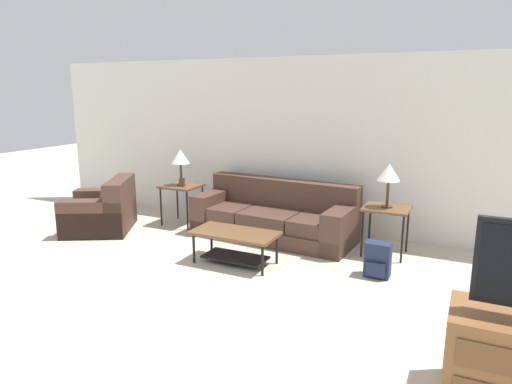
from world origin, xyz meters
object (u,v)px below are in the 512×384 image
at_px(couch, 274,218).
at_px(side_table_left, 182,189).
at_px(coffee_table, 235,240).
at_px(side_table_right, 386,212).
at_px(table_lamp_right, 389,173).
at_px(backpack, 378,260).
at_px(table_lamp_left, 180,157).
at_px(armchair, 102,212).

bearing_deg(couch, side_table_left, -178.73).
distance_m(coffee_table, side_table_left, 1.96).
height_order(coffee_table, side_table_left, side_table_left).
height_order(coffee_table, side_table_right, side_table_right).
relative_size(table_lamp_right, backpack, 1.39).
relative_size(couch, side_table_right, 3.74).
bearing_deg(side_table_right, table_lamp_left, 180.00).
xyz_separation_m(side_table_right, backpack, (0.06, -0.78, -0.38)).
bearing_deg(side_table_left, armchair, -139.07).
distance_m(coffee_table, table_lamp_left, 2.09).
bearing_deg(table_lamp_right, coffee_table, -144.87).
bearing_deg(armchair, couch, 18.32).
xyz_separation_m(side_table_right, table_lamp_right, (0.00, 0.00, 0.51)).
bearing_deg(coffee_table, table_lamp_left, 144.31).
distance_m(armchair, coffee_table, 2.52).
distance_m(side_table_left, side_table_right, 3.18).
height_order(side_table_left, table_lamp_right, table_lamp_right).
bearing_deg(backpack, table_lamp_right, 94.77).
distance_m(couch, table_lamp_left, 1.78).
height_order(armchair, side_table_right, armchair).
xyz_separation_m(couch, armchair, (-2.52, -0.83, -0.01)).
distance_m(coffee_table, table_lamp_right, 2.12).
bearing_deg(table_lamp_right, armchair, -169.00).
xyz_separation_m(armchair, table_lamp_left, (0.92, 0.80, 0.79)).
bearing_deg(coffee_table, side_table_left, 144.31).
height_order(couch, coffee_table, couch).
xyz_separation_m(coffee_table, backpack, (1.67, 0.35, -0.10)).
bearing_deg(couch, side_table_right, -1.27).
relative_size(couch, armchair, 1.78).
relative_size(side_table_left, backpack, 1.56).
xyz_separation_m(coffee_table, side_table_left, (-1.58, 1.13, 0.27)).
xyz_separation_m(side_table_left, table_lamp_right, (3.18, 0.00, 0.51)).
distance_m(table_lamp_left, table_lamp_right, 3.18).
bearing_deg(table_lamp_left, couch, 1.27).
height_order(coffee_table, table_lamp_right, table_lamp_right).
relative_size(coffee_table, backpack, 2.59).
xyz_separation_m(coffee_table, side_table_right, (1.61, 1.13, 0.27)).
relative_size(table_lamp_left, table_lamp_right, 1.00).
distance_m(couch, side_table_right, 1.61).
relative_size(armchair, side_table_right, 2.10).
xyz_separation_m(armchair, side_table_right, (4.10, 0.80, 0.29)).
xyz_separation_m(couch, side_table_right, (1.59, -0.04, 0.28)).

